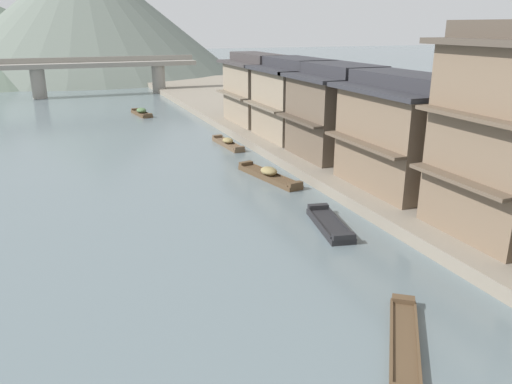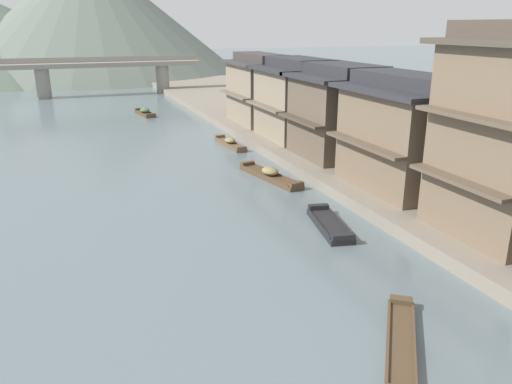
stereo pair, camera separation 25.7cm
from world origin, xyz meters
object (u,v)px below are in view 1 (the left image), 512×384
at_px(boat_moored_far, 142,112).
at_px(house_waterfront_narrow, 338,111).
at_px(boat_moored_second, 269,175).
at_px(house_waterfront_end, 257,89).
at_px(boat_midriver_drifting, 404,344).
at_px(house_waterfront_far, 297,99).
at_px(house_waterfront_second, 511,134).
at_px(stone_bridge, 100,70).
at_px(house_waterfront_tall, 405,133).
at_px(boat_moored_nearest, 228,143).
at_px(boat_moored_third, 330,225).

distance_m(boat_moored_far, house_waterfront_narrow, 26.76).
bearing_deg(boat_moored_second, house_waterfront_end, 70.80).
relative_size(boat_midriver_drifting, house_waterfront_far, 0.63).
bearing_deg(house_waterfront_second, house_waterfront_end, 89.95).
bearing_deg(house_waterfront_second, stone_bridge, 100.93).
bearing_deg(house_waterfront_tall, boat_midriver_drifting, -126.21).
xyz_separation_m(boat_moored_nearest, house_waterfront_tall, (5.03, -15.25, 3.40)).
xyz_separation_m(boat_moored_nearest, house_waterfront_end, (4.82, 5.77, 3.40)).
distance_m(boat_moored_far, stone_bridge, 18.51).
distance_m(boat_moored_nearest, house_waterfront_tall, 16.41).
relative_size(boat_moored_far, house_waterfront_tall, 0.60).
relative_size(boat_moored_second, house_waterfront_far, 0.82).
height_order(boat_midriver_drifting, house_waterfront_far, house_waterfront_far).
relative_size(boat_midriver_drifting, stone_bridge, 0.17).
height_order(boat_moored_nearest, house_waterfront_end, house_waterfront_end).
relative_size(house_waterfront_second, house_waterfront_narrow, 1.35).
xyz_separation_m(house_waterfront_tall, house_waterfront_far, (0.26, 13.82, 0.00)).
xyz_separation_m(house_waterfront_far, house_waterfront_end, (-0.47, 7.20, 0.00)).
bearing_deg(house_waterfront_far, boat_moored_nearest, 164.88).
height_order(boat_moored_third, house_waterfront_narrow, house_waterfront_narrow).
distance_m(boat_moored_third, house_waterfront_end, 24.62).
distance_m(house_waterfront_tall, house_waterfront_far, 13.82).
distance_m(house_waterfront_tall, house_waterfront_narrow, 7.49).
relative_size(house_waterfront_second, house_waterfront_end, 1.15).
height_order(boat_moored_third, stone_bridge, stone_bridge).
xyz_separation_m(boat_moored_nearest, boat_moored_second, (-0.49, -9.47, 0.03)).
distance_m(boat_moored_far, house_waterfront_second, 40.55).
xyz_separation_m(house_waterfront_second, stone_bridge, (-11.09, 57.43, -1.60)).
relative_size(boat_moored_second, boat_moored_far, 1.30).
distance_m(boat_moored_second, house_waterfront_tall, 8.67).
height_order(house_waterfront_narrow, stone_bridge, house_waterfront_narrow).
distance_m(boat_moored_nearest, house_waterfront_second, 23.21).
distance_m(house_waterfront_narrow, house_waterfront_end, 13.55).
relative_size(boat_moored_third, house_waterfront_tall, 0.57).
xyz_separation_m(boat_moored_third, house_waterfront_tall, (5.97, 2.67, 3.45)).
distance_m(house_waterfront_second, house_waterfront_narrow, 14.52).
bearing_deg(boat_midriver_drifting, house_waterfront_tall, 53.79).
xyz_separation_m(boat_moored_third, boat_midriver_drifting, (-2.57, -8.99, -0.04)).
xyz_separation_m(boat_moored_far, house_waterfront_second, (8.75, -39.32, 4.66)).
xyz_separation_m(house_waterfront_tall, stone_bridge, (-11.32, 50.46, -0.29)).
bearing_deg(house_waterfront_far, boat_moored_second, -125.69).
relative_size(house_waterfront_far, house_waterfront_end, 0.94).
bearing_deg(house_waterfront_second, boat_midriver_drifting, -150.51).
bearing_deg(house_waterfront_second, boat_moored_third, 143.17).
distance_m(house_waterfront_second, stone_bridge, 58.51).
bearing_deg(boat_moored_nearest, house_waterfront_tall, -71.74).
height_order(boat_moored_second, house_waterfront_end, house_waterfront_end).
relative_size(boat_midriver_drifting, house_waterfront_tall, 0.60).
height_order(boat_moored_nearest, house_waterfront_narrow, house_waterfront_narrow).
height_order(boat_moored_second, boat_moored_third, boat_moored_second).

